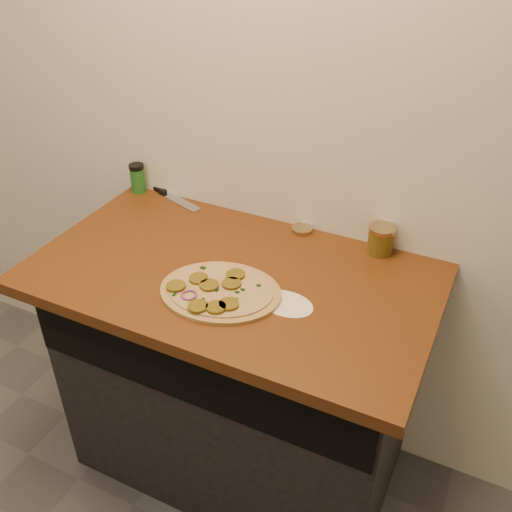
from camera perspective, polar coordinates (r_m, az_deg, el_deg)
The scene contains 8 objects.
cabinet at distance 2.02m, azimuth -1.66°, elevation -12.00°, with size 1.10×0.60×0.86m, color black.
countertop at distance 1.70m, azimuth -2.37°, elevation -2.04°, with size 1.20×0.70×0.04m, color #612C12.
pizza at distance 1.60m, azimuth -3.70°, elevation -3.50°, with size 0.39×0.39×0.02m.
chefs_knife at distance 2.12m, azimuth -8.90°, elevation 6.15°, with size 0.28×0.12×0.02m.
mason_jar_lid at distance 1.88m, azimuth 4.63°, elevation 2.67°, with size 0.07×0.07×0.01m, color tan.
salsa_jar at distance 1.79m, azimuth 12.39°, elevation 1.63°, with size 0.08×0.08×0.09m.
spice_shaker at distance 2.15m, azimuth -11.76°, elevation 7.64°, with size 0.05×0.05×0.11m.
flour_spill at distance 1.57m, azimuth 3.01°, elevation -4.78°, with size 0.16×0.16×0.00m, color white.
Camera 1 is at (0.67, 0.21, 1.88)m, focal length 40.00 mm.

